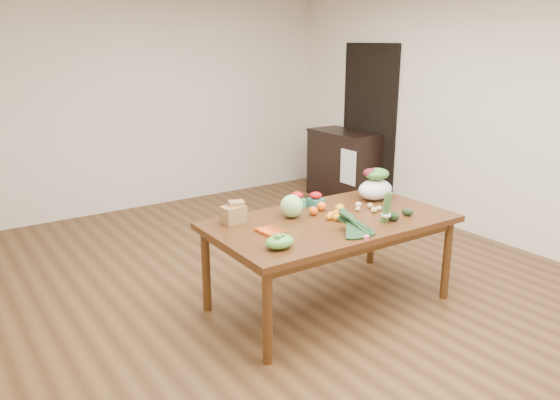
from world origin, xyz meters
TOP-DOWN VIEW (x-y plane):
  - floor at (0.00, 0.00)m, footprint 6.00×6.00m
  - room_walls at (0.00, 0.00)m, footprint 5.02×6.02m
  - dining_table at (0.02, -0.58)m, footprint 1.97×1.12m
  - doorway_dark at (2.48, 1.60)m, footprint 0.02×1.00m
  - cabinet at (2.22, 1.80)m, footprint 0.52×1.02m
  - dish_towel at (1.96, 1.40)m, footprint 0.02×0.28m
  - paper_bag at (-0.67, -0.22)m, footprint 0.24×0.20m
  - cabbage at (-0.21, -0.36)m, footprint 0.19×0.19m
  - strawberry_basket_a at (-0.00, -0.16)m, footprint 0.12×0.12m
  - strawberry_basket_b at (0.14, -0.24)m, footprint 0.11×0.11m
  - orange_a at (-0.03, -0.42)m, footprint 0.07×0.07m
  - orange_b at (0.11, -0.36)m, footprint 0.08×0.08m
  - orange_c at (0.18, -0.51)m, footprint 0.08×0.08m
  - mandarin_cluster at (0.07, -0.62)m, footprint 0.18×0.18m
  - carrots at (-0.54, -0.56)m, footprint 0.22×0.22m
  - snap_pea_bag at (-0.68, -0.88)m, footprint 0.21×0.16m
  - kale_bunch at (-0.05, -0.97)m, footprint 0.33×0.40m
  - asparagus_bundle at (0.33, -0.90)m, footprint 0.08×0.12m
  - potato_a at (0.35, -0.55)m, footprint 0.05×0.04m
  - potato_b at (0.43, -0.66)m, footprint 0.06×0.05m
  - potato_c at (0.49, -0.55)m, footprint 0.06×0.05m
  - potato_d at (0.42, -0.47)m, footprint 0.06×0.05m
  - potato_e at (0.51, -0.64)m, footprint 0.05×0.04m
  - avocado_a at (0.41, -0.89)m, footprint 0.10×0.13m
  - avocado_b at (0.60, -0.87)m, footprint 0.09×0.11m
  - salad_bag at (0.71, -0.37)m, footprint 0.34×0.26m

SIDE VIEW (x-z plane):
  - floor at x=0.00m, z-range 0.00..0.00m
  - dining_table at x=0.02m, z-range 0.00..0.75m
  - cabinet at x=2.22m, z-range 0.00..0.94m
  - dish_towel at x=1.96m, z-range 0.33..0.78m
  - carrots at x=-0.54m, z-range 0.75..0.78m
  - potato_a at x=0.35m, z-range 0.75..0.79m
  - potato_e at x=0.51m, z-range 0.75..0.79m
  - potato_c at x=0.49m, z-range 0.75..0.80m
  - potato_b at x=0.43m, z-range 0.75..0.80m
  - potato_d at x=0.42m, z-range 0.75..0.80m
  - avocado_b at x=0.60m, z-range 0.75..0.82m
  - orange_a at x=-0.03m, z-range 0.75..0.82m
  - avocado_a at x=0.41m, z-range 0.75..0.82m
  - orange_b at x=0.11m, z-range 0.75..0.83m
  - orange_c at x=0.18m, z-range 0.75..0.83m
  - mandarin_cluster at x=0.07m, z-range 0.75..0.83m
  - snap_pea_bag at x=-0.68m, z-range 0.75..0.85m
  - strawberry_basket_b at x=0.14m, z-range 0.75..0.85m
  - strawberry_basket_a at x=0.00m, z-range 0.75..0.86m
  - kale_bunch at x=-0.05m, z-range 0.75..0.91m
  - paper_bag at x=-0.67m, z-range 0.75..0.92m
  - cabbage at x=-0.21m, z-range 0.75..0.94m
  - asparagus_bundle at x=0.33m, z-range 0.75..1.00m
  - salad_bag at x=0.71m, z-range 0.75..1.01m
  - doorway_dark at x=2.48m, z-range 0.00..2.10m
  - room_walls at x=0.00m, z-range 0.00..2.70m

